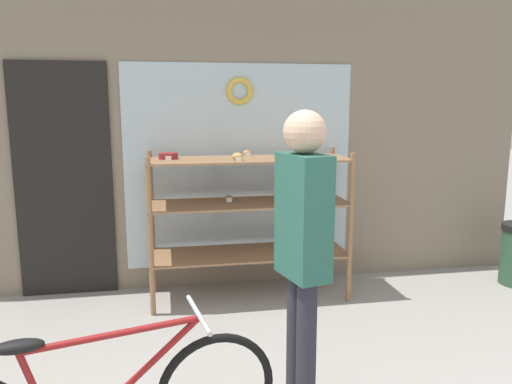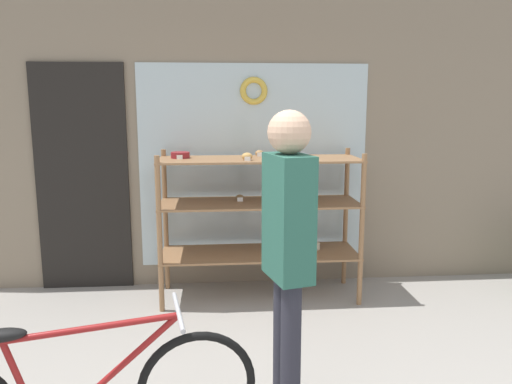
# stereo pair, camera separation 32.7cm
# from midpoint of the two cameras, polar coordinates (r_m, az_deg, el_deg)

# --- Properties ---
(storefront_facade) EXTENTS (6.13, 0.13, 3.01)m
(storefront_facade) POSITION_cam_midpoint_polar(r_m,az_deg,el_deg) (4.72, -1.21, 6.93)
(storefront_facade) COLOR gray
(storefront_facade) RESTS_ON ground_plane
(display_case) EXTENTS (1.75, 0.57, 1.33)m
(display_case) POSITION_cam_midpoint_polar(r_m,az_deg,el_deg) (4.42, 2.43, -1.84)
(display_case) COLOR #8E6642
(display_case) RESTS_ON ground_plane
(pedestrian) EXTENTS (0.25, 0.35, 1.71)m
(pedestrian) POSITION_cam_midpoint_polar(r_m,az_deg,el_deg) (2.64, 7.24, -5.95)
(pedestrian) COLOR #282833
(pedestrian) RESTS_ON ground_plane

